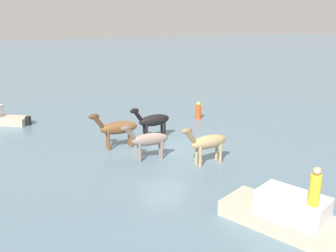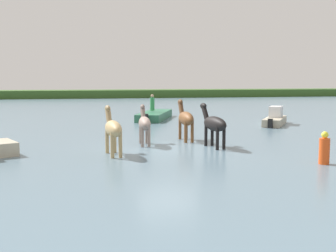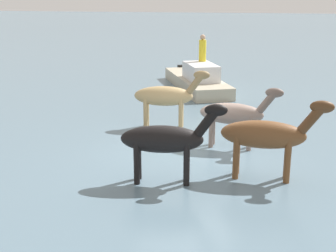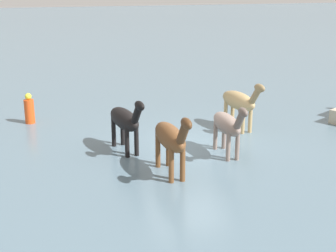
{
  "view_description": "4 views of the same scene",
  "coord_description": "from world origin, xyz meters",
  "views": [
    {
      "loc": [
        -16.31,
        6.86,
        6.53
      ],
      "look_at": [
        0.53,
        -0.42,
        1.08
      ],
      "focal_mm": 39.99,
      "sensor_mm": 36.0,
      "label": 1
    },
    {
      "loc": [
        -3.55,
        -17.27,
        2.93
      ],
      "look_at": [
        -0.12,
        -0.67,
        1.03
      ],
      "focal_mm": 45.02,
      "sensor_mm": 36.0,
      "label": 2
    },
    {
      "loc": [
        11.53,
        1.96,
        4.16
      ],
      "look_at": [
        -0.3,
        -0.6,
        0.66
      ],
      "focal_mm": 49.12,
      "sensor_mm": 36.0,
      "label": 3
    },
    {
      "loc": [
        5.23,
        13.27,
        5.01
      ],
      "look_at": [
        0.65,
        -0.06,
        0.72
      ],
      "focal_mm": 50.28,
      "sensor_mm": 36.0,
      "label": 4
    }
  ],
  "objects": [
    {
      "name": "ground_plane",
      "position": [
        0.0,
        0.0,
        0.0
      ],
      "size": [
        192.52,
        192.52,
        0.0
      ],
      "primitive_type": "plane",
      "color": "slate"
    },
    {
      "name": "horse_rear_stallion",
      "position": [
        1.29,
        2.06,
        1.06
      ],
      "size": [
        0.58,
        2.46,
        1.92
      ],
      "rotation": [
        0.0,
        0.0,
        1.56
      ],
      "color": "brown",
      "rests_on": "ground_plane"
    },
    {
      "name": "horse_mid_herd",
      "position": [
        1.99,
        -0.15,
        1.02
      ],
      "size": [
        0.81,
        2.4,
        1.85
      ],
      "rotation": [
        0.0,
        0.0,
        1.71
      ],
      "color": "black",
      "rests_on": "ground_plane"
    },
    {
      "name": "horse_dark_mare",
      "position": [
        -0.82,
        1.17,
        0.97
      ],
      "size": [
        0.64,
        2.27,
        1.76
      ],
      "rotation": [
        0.0,
        0.0,
        1.5
      ],
      "color": "gray",
      "rests_on": "ground_plane"
    },
    {
      "name": "horse_lead",
      "position": [
        -2.38,
        -1.1,
        1.03
      ],
      "size": [
        0.76,
        2.41,
        1.86
      ],
      "rotation": [
        0.0,
        0.0,
        1.68
      ],
      "color": "tan",
      "rests_on": "ground_plane"
    },
    {
      "name": "boat_motor_center",
      "position": [
        -8.77,
        -1.09,
        0.33
      ],
      "size": [
        6.0,
        3.91,
        1.38
      ],
      "rotation": [
        0.0,
        0.0,
        0.43
      ],
      "color": "#B7AD93",
      "rests_on": "ground_plane"
    },
    {
      "name": "person_helmsman_aft",
      "position": [
        -9.01,
        -0.9,
        1.77
      ],
      "size": [
        0.32,
        0.32,
        1.19
      ],
      "color": "yellow",
      "rests_on": "boat_motor_center"
    },
    {
      "name": "buoy_channel_marker",
      "position": [
        4.62,
        -4.34,
        0.51
      ],
      "size": [
        0.36,
        0.36,
        1.14
      ],
      "color": "#E54C19",
      "rests_on": "ground_plane"
    }
  ]
}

